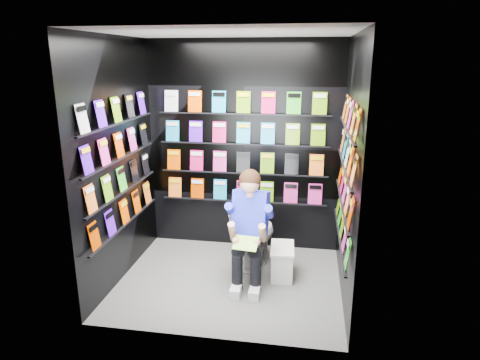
# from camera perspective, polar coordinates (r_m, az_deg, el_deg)

# --- Properties ---
(floor) EXTENTS (2.40, 2.40, 0.00)m
(floor) POSITION_cam_1_polar(r_m,az_deg,el_deg) (4.84, -1.41, -13.35)
(floor) COLOR #555553
(floor) RESTS_ON ground
(ceiling) EXTENTS (2.40, 2.40, 0.00)m
(ceiling) POSITION_cam_1_polar(r_m,az_deg,el_deg) (4.23, -1.66, 19.07)
(ceiling) COLOR white
(ceiling) RESTS_ON floor
(wall_back) EXTENTS (2.40, 0.04, 2.60)m
(wall_back) POSITION_cam_1_polar(r_m,az_deg,el_deg) (5.32, 0.50, 4.35)
(wall_back) COLOR black
(wall_back) RESTS_ON floor
(wall_front) EXTENTS (2.40, 0.04, 2.60)m
(wall_front) POSITION_cam_1_polar(r_m,az_deg,el_deg) (3.42, -4.67, -2.36)
(wall_front) COLOR black
(wall_front) RESTS_ON floor
(wall_left) EXTENTS (0.04, 2.00, 2.60)m
(wall_left) POSITION_cam_1_polar(r_m,az_deg,el_deg) (4.72, -15.98, 2.25)
(wall_left) COLOR black
(wall_left) RESTS_ON floor
(wall_right) EXTENTS (0.04, 2.00, 2.60)m
(wall_right) POSITION_cam_1_polar(r_m,az_deg,el_deg) (4.30, 14.39, 1.03)
(wall_right) COLOR black
(wall_right) RESTS_ON floor
(comics_back) EXTENTS (2.10, 0.06, 1.37)m
(comics_back) POSITION_cam_1_polar(r_m,az_deg,el_deg) (5.29, 0.45, 4.34)
(comics_back) COLOR #C6185D
(comics_back) RESTS_ON wall_back
(comics_left) EXTENTS (0.06, 1.70, 1.37)m
(comics_left) POSITION_cam_1_polar(r_m,az_deg,el_deg) (4.71, -15.66, 2.29)
(comics_left) COLOR #C6185D
(comics_left) RESTS_ON wall_left
(comics_right) EXTENTS (0.06, 1.70, 1.37)m
(comics_right) POSITION_cam_1_polar(r_m,az_deg,el_deg) (4.30, 13.99, 1.12)
(comics_right) COLOR #C6185D
(comics_right) RESTS_ON wall_right
(toilet) EXTENTS (0.51, 0.80, 0.73)m
(toilet) POSITION_cam_1_polar(r_m,az_deg,el_deg) (5.08, 2.00, -7.24)
(toilet) COLOR silver
(toilet) RESTS_ON floor
(longbox) EXTENTS (0.26, 0.44, 0.32)m
(longbox) POSITION_cam_1_polar(r_m,az_deg,el_deg) (4.90, 5.62, -10.91)
(longbox) COLOR silver
(longbox) RESTS_ON floor
(longbox_lid) EXTENTS (0.28, 0.46, 0.03)m
(longbox_lid) POSITION_cam_1_polar(r_m,az_deg,el_deg) (4.83, 5.67, -9.05)
(longbox_lid) COLOR silver
(longbox_lid) RESTS_ON longbox
(reader) EXTENTS (0.60, 0.80, 1.36)m
(reader) POSITION_cam_1_polar(r_m,az_deg,el_deg) (4.59, 1.43, -4.58)
(reader) COLOR #141AC3
(reader) RESTS_ON toilet
(held_comic) EXTENTS (0.26, 0.18, 0.10)m
(held_comic) POSITION_cam_1_polar(r_m,az_deg,el_deg) (4.34, 0.77, -8.42)
(held_comic) COLOR green
(held_comic) RESTS_ON reader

